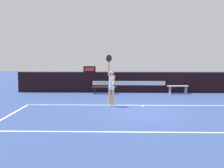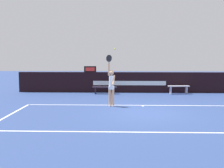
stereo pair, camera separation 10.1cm
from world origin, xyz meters
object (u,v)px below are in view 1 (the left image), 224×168
(speed_display, at_px, (89,69))
(courtside_bench_near, at_px, (178,88))
(courtside_bench_far, at_px, (104,88))
(tennis_ball, at_px, (115,49))
(tennis_player, at_px, (111,85))

(speed_display, distance_m, courtside_bench_near, 5.84)
(courtside_bench_near, relative_size, courtside_bench_far, 0.87)
(tennis_ball, bearing_deg, tennis_player, 150.55)
(tennis_ball, bearing_deg, speed_display, 108.27)
(speed_display, xyz_separation_m, courtside_bench_far, (1.01, -0.81, -1.18))
(tennis_ball, xyz_separation_m, courtside_bench_near, (3.93, 4.65, -2.37))
(speed_display, height_order, courtside_bench_far, speed_display)
(speed_display, height_order, tennis_ball, tennis_ball)
(speed_display, relative_size, courtside_bench_far, 0.51)
(tennis_player, relative_size, courtside_bench_far, 1.62)
(courtside_bench_near, bearing_deg, speed_display, 173.18)
(speed_display, xyz_separation_m, courtside_bench_near, (5.69, -0.68, -1.14))
(speed_display, height_order, courtside_bench_near, speed_display)
(courtside_bench_far, bearing_deg, tennis_player, -82.53)
(tennis_player, bearing_deg, speed_display, 106.88)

